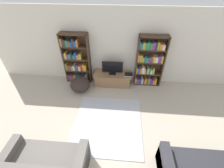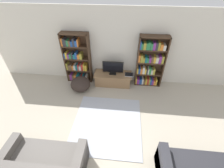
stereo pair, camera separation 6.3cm
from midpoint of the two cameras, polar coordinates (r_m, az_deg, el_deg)
The scene contains 9 objects.
wall_back at distance 5.22m, azimuth 1.10°, elevation 13.72°, with size 8.80×0.06×2.60m.
bookshelf_left at distance 5.52m, azimuth -13.82°, elevation 8.86°, with size 0.93×0.30×1.83m.
bookshelf_right at distance 5.31m, azimuth 13.60°, elevation 8.08°, with size 0.93×0.30×1.83m.
tv_stand at distance 5.48m, azimuth -0.17°, elevation 2.02°, with size 1.33×0.55×0.45m.
television at distance 5.21m, azimuth -0.18°, elevation 6.22°, with size 0.72×0.16×0.49m.
laptop at distance 5.33m, azimuth 5.98°, elevation 3.66°, with size 0.29×0.25×0.03m.
area_rug at distance 4.35m, azimuth -2.03°, elevation -14.67°, with size 1.87×2.00×0.02m.
couch_left_sectional at distance 3.74m, azimuth -24.49°, elevation -26.42°, with size 1.66×0.83×0.80m.
beanbag_ottoman at distance 5.31m, azimuth -12.37°, elevation -0.18°, with size 0.67×0.67×0.49m, color #2D231E.
Camera 1 is at (0.26, -0.50, 3.49)m, focal length 24.00 mm.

